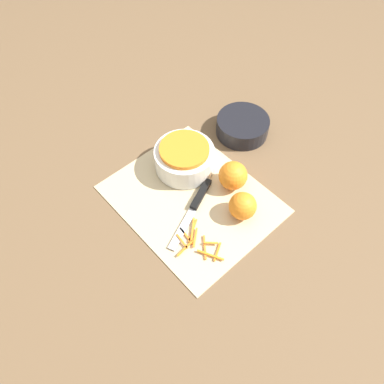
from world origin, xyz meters
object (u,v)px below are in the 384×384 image
Objects in this scene: bowl_speckled at (184,157)px; knife at (197,201)px; bowl_dark at (242,126)px; orange_right at (233,176)px; orange_left at (243,206)px.

bowl_speckled is 0.14m from knife.
knife is (0.11, -0.30, -0.02)m from bowl_dark.
knife is 0.13m from orange_right.
bowl_speckled is at bearing -158.28° from orange_right.
bowl_dark is 0.32m from orange_left.
orange_right is at bearing 149.12° from orange_left.
orange_left reaches higher than bowl_dark.
bowl_dark is 0.32m from knife.
bowl_dark is (0.01, 0.24, -0.02)m from bowl_speckled.
knife is at bearing -26.35° from bowl_speckled.
bowl_speckled is 0.76× the size of knife.
knife is 2.79× the size of orange_right.
bowl_dark is 2.19× the size of orange_left.
knife is (0.12, -0.06, -0.03)m from bowl_speckled.
orange_right is at bearing 21.72° from bowl_speckled.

